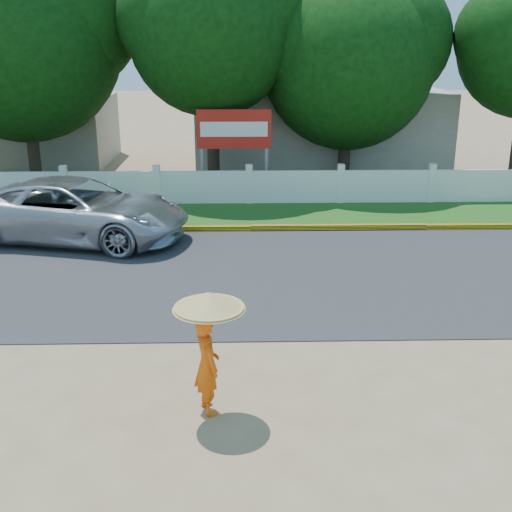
% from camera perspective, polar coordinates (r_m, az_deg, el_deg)
% --- Properties ---
extents(ground, '(120.00, 120.00, 0.00)m').
position_cam_1_polar(ground, '(10.72, 0.27, -10.07)').
color(ground, '#9E8460').
rests_on(ground, ground).
extents(road, '(60.00, 7.00, 0.02)m').
position_cam_1_polar(road, '(14.82, -0.24, -1.61)').
color(road, '#38383A').
rests_on(road, ground).
extents(grass_verge, '(60.00, 3.50, 0.03)m').
position_cam_1_polar(grass_verge, '(19.82, -0.55, 3.69)').
color(grass_verge, '#2D601E').
rests_on(grass_verge, ground).
extents(curb, '(40.00, 0.18, 0.16)m').
position_cam_1_polar(curb, '(18.17, -0.47, 2.49)').
color(curb, yellow).
rests_on(curb, ground).
extents(fence, '(40.00, 0.10, 1.10)m').
position_cam_1_polar(fence, '(21.10, -0.62, 6.12)').
color(fence, silver).
rests_on(fence, ground).
extents(building_near, '(10.00, 6.00, 3.20)m').
position_cam_1_polar(building_near, '(27.81, 5.48, 11.31)').
color(building_near, '#B7AD99').
rests_on(building_near, ground).
extents(building_far, '(8.00, 5.00, 2.80)m').
position_cam_1_polar(building_far, '(30.24, -20.50, 10.45)').
color(building_far, '#B7AD99').
rests_on(building_far, ground).
extents(vehicle, '(6.40, 4.02, 1.65)m').
position_cam_1_polar(vehicle, '(17.79, -15.64, 3.93)').
color(vehicle, '#AEB0B7').
rests_on(vehicle, ground).
extents(monk_with_parasol, '(1.03, 1.03, 1.87)m').
position_cam_1_polar(monk_with_parasol, '(9.10, -4.30, -7.03)').
color(monk_with_parasol, '#EA580C').
rests_on(monk_with_parasol, ground).
extents(billboard, '(2.50, 0.13, 2.95)m').
position_cam_1_polar(billboard, '(21.90, -1.97, 10.80)').
color(billboard, gray).
rests_on(billboard, ground).
extents(tree_row, '(27.76, 7.57, 8.61)m').
position_cam_1_polar(tree_row, '(23.74, -7.49, 17.78)').
color(tree_row, '#473828').
rests_on(tree_row, ground).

